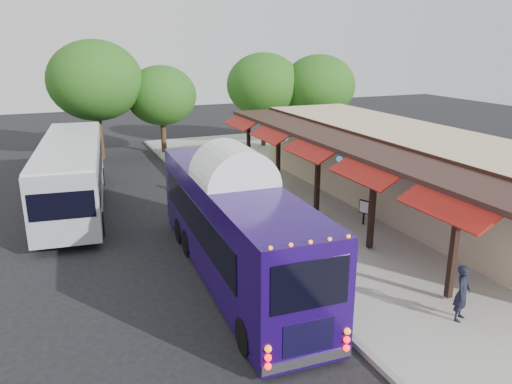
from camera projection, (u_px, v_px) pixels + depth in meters
name	position (u px, v px, depth m)	size (l,w,h in m)	color
ground	(276.00, 270.00, 17.05)	(90.00, 90.00, 0.00)	black
sidewalk	(340.00, 214.00, 22.40)	(10.00, 40.00, 0.15)	#9E9B93
curb	(237.00, 229.00, 20.58)	(0.20, 40.00, 0.16)	gray
station_shelter	(404.00, 168.00, 23.13)	(8.15, 20.00, 3.60)	tan
coach_bus	(234.00, 222.00, 16.10)	(2.77, 11.17, 3.54)	#1C0754
city_bus	(72.00, 172.00, 23.03)	(3.81, 11.84, 3.13)	gray
ped_a	(462.00, 293.00, 13.55)	(0.58, 0.38, 1.60)	black
ped_b	(290.00, 222.00, 18.83)	(0.80, 0.63, 1.66)	black
ped_c	(216.00, 180.00, 24.41)	(0.95, 0.40, 1.62)	black
ped_d	(274.00, 198.00, 21.48)	(1.12, 0.64, 1.74)	black
sign_board	(364.00, 208.00, 20.67)	(0.23, 0.46, 1.06)	black
tree_left	(161.00, 96.00, 33.39)	(4.67, 4.67, 5.98)	#382314
tree_mid	(264.00, 85.00, 35.35)	(5.27, 5.27, 6.75)	#382314
tree_right	(319.00, 86.00, 35.46)	(5.17, 5.17, 6.62)	#382314
tree_far	(95.00, 81.00, 31.56)	(5.96, 5.96, 7.63)	#382314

